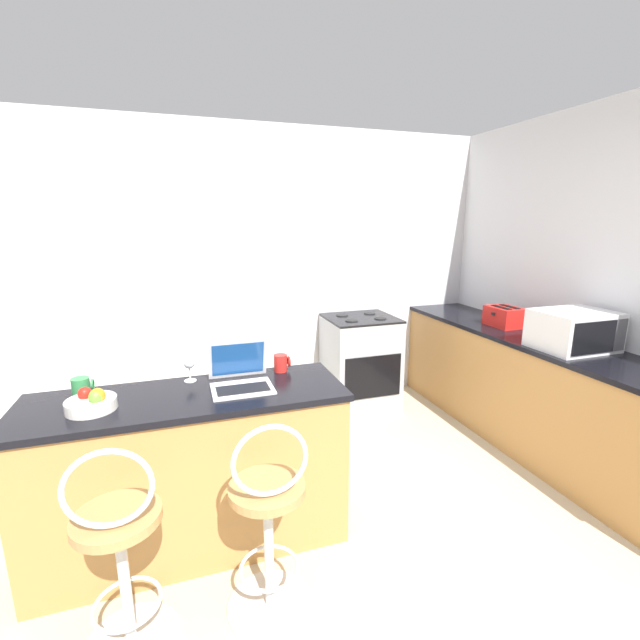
% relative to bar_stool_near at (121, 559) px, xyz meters
% --- Properties ---
extents(ground_plane, '(20.00, 20.00, 0.00)m').
position_rel_bar_stool_near_xyz_m(ground_plane, '(0.99, -0.23, -0.45)').
color(ground_plane, '#BCAD8E').
extents(wall_back, '(12.00, 0.06, 2.60)m').
position_rel_bar_stool_near_xyz_m(wall_back, '(0.99, 2.31, 0.85)').
color(wall_back, silver).
rests_on(wall_back, ground_plane).
extents(breakfast_bar, '(1.63, 0.55, 0.89)m').
position_rel_bar_stool_near_xyz_m(breakfast_bar, '(0.30, 0.56, -0.01)').
color(breakfast_bar, '#B27C42').
rests_on(breakfast_bar, ground_plane).
extents(counter_right, '(0.62, 3.04, 0.89)m').
position_rel_bar_stool_near_xyz_m(counter_right, '(2.90, 0.77, -0.01)').
color(counter_right, '#B27C42').
rests_on(counter_right, ground_plane).
extents(bar_stool_near, '(0.40, 0.40, 0.97)m').
position_rel_bar_stool_near_xyz_m(bar_stool_near, '(0.00, 0.00, 0.00)').
color(bar_stool_near, silver).
rests_on(bar_stool_near, ground_plane).
extents(bar_stool_far, '(0.40, 0.40, 0.97)m').
position_rel_bar_stool_near_xyz_m(bar_stool_far, '(0.60, 0.00, 0.00)').
color(bar_stool_far, silver).
rests_on(bar_stool_far, ground_plane).
extents(laptop, '(0.32, 0.30, 0.24)m').
position_rel_bar_stool_near_xyz_m(laptop, '(0.58, 0.60, 0.50)').
color(laptop, silver).
rests_on(laptop, breakfast_bar).
extents(microwave, '(0.51, 0.40, 0.27)m').
position_rel_bar_stool_near_xyz_m(microwave, '(2.89, 0.56, 0.57)').
color(microwave, silver).
rests_on(microwave, counter_right).
extents(toaster, '(0.24, 0.29, 0.17)m').
position_rel_bar_stool_near_xyz_m(toaster, '(2.91, 1.25, 0.52)').
color(toaster, red).
rests_on(toaster, counter_right).
extents(stove_range, '(0.64, 0.60, 0.90)m').
position_rel_bar_stool_near_xyz_m(stove_range, '(1.89, 1.96, -0.01)').
color(stove_range, '#9EA3A8').
rests_on(stove_range, ground_plane).
extents(mug_green, '(0.10, 0.09, 0.09)m').
position_rel_bar_stool_near_xyz_m(mug_green, '(-0.22, 0.74, 0.48)').
color(mug_green, '#338447').
rests_on(mug_green, breakfast_bar).
extents(fruit_bowl, '(0.23, 0.23, 0.11)m').
position_rel_bar_stool_near_xyz_m(fruit_bowl, '(-0.14, 0.51, 0.48)').
color(fruit_bowl, silver).
rests_on(fruit_bowl, breakfast_bar).
extents(wine_glass_short, '(0.07, 0.07, 0.14)m').
position_rel_bar_stool_near_xyz_m(wine_glass_short, '(0.32, 0.75, 0.54)').
color(wine_glass_short, silver).
rests_on(wine_glass_short, breakfast_bar).
extents(mug_red, '(0.10, 0.08, 0.10)m').
position_rel_bar_stool_near_xyz_m(mug_red, '(0.84, 0.75, 0.49)').
color(mug_red, red).
rests_on(mug_red, breakfast_bar).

